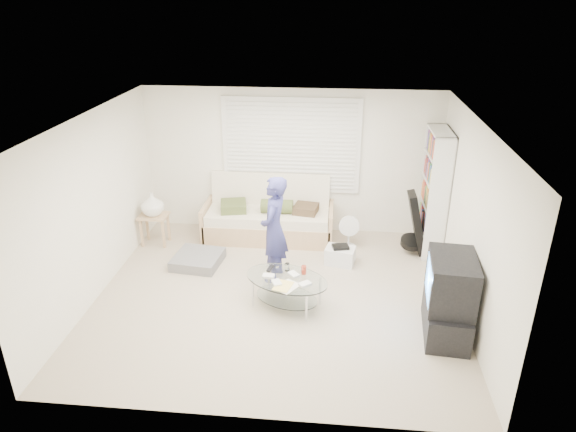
# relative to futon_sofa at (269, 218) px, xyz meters

# --- Properties ---
(ground) EXTENTS (5.00, 5.00, 0.00)m
(ground) POSITION_rel_futon_sofa_xyz_m (0.35, -1.88, -0.35)
(ground) COLOR tan
(ground) RESTS_ON ground
(room_shell) EXTENTS (5.02, 4.52, 2.51)m
(room_shell) POSITION_rel_futon_sofa_xyz_m (0.35, -1.40, 1.28)
(room_shell) COLOR white
(room_shell) RESTS_ON ground
(window_blinds) EXTENTS (2.32, 0.08, 1.62)m
(window_blinds) POSITION_rel_futon_sofa_xyz_m (0.35, 0.32, 1.20)
(window_blinds) COLOR silver
(window_blinds) RESTS_ON ground
(futon_sofa) EXTENTS (2.20, 0.89, 1.07)m
(futon_sofa) POSITION_rel_futon_sofa_xyz_m (0.00, 0.00, 0.00)
(futon_sofa) COLOR tan
(futon_sofa) RESTS_ON ground
(grey_floor_pillow) EXTENTS (0.78, 0.78, 0.16)m
(grey_floor_pillow) POSITION_rel_futon_sofa_xyz_m (-0.98, -1.08, -0.27)
(grey_floor_pillow) COLOR slate
(grey_floor_pillow) RESTS_ON ground
(side_table) EXTENTS (0.46, 0.37, 0.92)m
(side_table) POSITION_rel_futon_sofa_xyz_m (-1.87, -0.45, 0.33)
(side_table) COLOR tan
(side_table) RESTS_ON ground
(bookshelf) EXTENTS (0.32, 0.85, 2.02)m
(bookshelf) POSITION_rel_futon_sofa_xyz_m (2.67, -0.23, 0.66)
(bookshelf) COLOR white
(bookshelf) RESTS_ON ground
(guitar_case) EXTENTS (0.40, 0.38, 1.03)m
(guitar_case) POSITION_rel_futon_sofa_xyz_m (2.43, -0.38, 0.11)
(guitar_case) COLOR black
(guitar_case) RESTS_ON ground
(floor_fan) EXTENTS (0.34, 0.23, 0.57)m
(floor_fan) POSITION_rel_futon_sofa_xyz_m (1.37, -0.26, -0.02)
(floor_fan) COLOR white
(floor_fan) RESTS_ON ground
(storage_bin) EXTENTS (0.50, 0.40, 0.31)m
(storage_bin) POSITION_rel_futon_sofa_xyz_m (1.24, -0.84, -0.21)
(storage_bin) COLOR white
(storage_bin) RESTS_ON ground
(tv_unit) EXTENTS (0.61, 1.01, 1.06)m
(tv_unit) POSITION_rel_futon_sofa_xyz_m (2.55, -2.50, 0.16)
(tv_unit) COLOR black
(tv_unit) RESTS_ON ground
(coffee_table) EXTENTS (1.33, 1.09, 0.55)m
(coffee_table) POSITION_rel_futon_sofa_xyz_m (0.52, -2.09, -0.01)
(coffee_table) COLOR silver
(coffee_table) RESTS_ON ground
(standing_person) EXTENTS (0.46, 0.63, 1.60)m
(standing_person) POSITION_rel_futon_sofa_xyz_m (0.27, -1.39, 0.45)
(standing_person) COLOR navy
(standing_person) RESTS_ON ground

